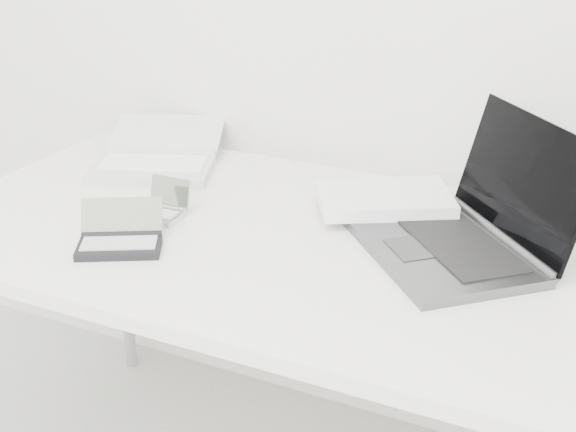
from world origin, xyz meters
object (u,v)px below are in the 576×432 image
at_px(desk, 310,260).
at_px(laptop_large, 437,218).
at_px(palmtop_charcoal, 120,240).
at_px(netbook_open_white, 157,158).

xyz_separation_m(desk, laptop_large, (0.22, 0.12, 0.09)).
bearing_deg(laptop_large, palmtop_charcoal, -102.87).
bearing_deg(palmtop_charcoal, desk, 2.73).
distance_m(laptop_large, netbook_open_white, 0.74).
xyz_separation_m(netbook_open_white, palmtop_charcoal, (0.20, -0.41, -0.00)).
bearing_deg(netbook_open_white, desk, -44.68).
distance_m(laptop_large, palmtop_charcoal, 0.62).
xyz_separation_m(desk, palmtop_charcoal, (-0.31, -0.19, 0.06)).
relative_size(desk, palmtop_charcoal, 8.05).
distance_m(desk, netbook_open_white, 0.56).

